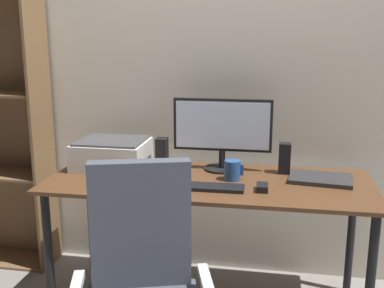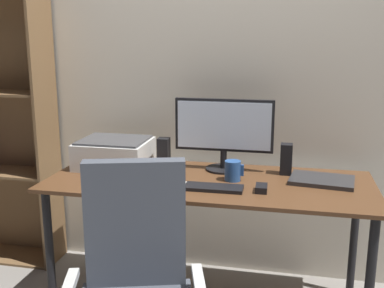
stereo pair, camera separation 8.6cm
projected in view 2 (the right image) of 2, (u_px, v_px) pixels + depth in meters
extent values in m
cube|color=beige|center=(225.00, 66.00, 2.80)|extent=(6.40, 0.10, 2.60)
cube|color=#56351E|center=(209.00, 182.00, 2.45)|extent=(1.70, 0.69, 0.02)
cylinder|color=black|center=(50.00, 256.00, 2.42)|extent=(0.04, 0.04, 0.72)
cylinder|color=black|center=(95.00, 216.00, 2.96)|extent=(0.04, 0.04, 0.72)
cylinder|color=black|center=(354.00, 238.00, 2.64)|extent=(0.04, 0.04, 0.72)
cylinder|color=black|center=(223.00, 169.00, 2.63)|extent=(0.20, 0.20, 0.01)
cylinder|color=black|center=(223.00, 159.00, 2.61)|extent=(0.04, 0.04, 0.10)
cube|color=black|center=(224.00, 125.00, 2.57)|extent=(0.55, 0.03, 0.29)
cube|color=silver|center=(224.00, 126.00, 2.55)|extent=(0.52, 0.01, 0.26)
cube|color=black|center=(214.00, 188.00, 2.29)|extent=(0.29, 0.11, 0.02)
cube|color=black|center=(261.00, 188.00, 2.26)|extent=(0.06, 0.10, 0.03)
cylinder|color=#285193|center=(233.00, 171.00, 2.42)|extent=(0.08, 0.08, 0.11)
cube|color=#285193|center=(242.00, 170.00, 2.41)|extent=(0.02, 0.01, 0.06)
cube|color=#2D2D30|center=(322.00, 180.00, 2.40)|extent=(0.35, 0.27, 0.02)
cube|color=black|center=(164.00, 153.00, 2.67)|extent=(0.06, 0.07, 0.17)
cube|color=black|center=(286.00, 159.00, 2.53)|extent=(0.06, 0.07, 0.17)
cube|color=silver|center=(114.00, 154.00, 2.68)|extent=(0.40, 0.34, 0.15)
cube|color=#424244|center=(114.00, 140.00, 2.66)|extent=(0.37, 0.31, 0.01)
cube|color=white|center=(158.00, 189.00, 2.30)|extent=(0.23, 0.31, 0.00)
cube|color=#474C56|center=(135.00, 223.00, 1.85)|extent=(0.40, 0.18, 0.52)
cube|color=silver|center=(199.00, 284.00, 1.73)|extent=(0.11, 0.26, 0.03)
cube|color=brown|center=(47.00, 135.00, 2.93)|extent=(0.02, 0.28, 1.74)
cube|color=brown|center=(6.00, 129.00, 3.13)|extent=(0.77, 0.01, 1.74)
cube|color=brown|center=(6.00, 254.00, 3.20)|extent=(0.74, 0.26, 0.02)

